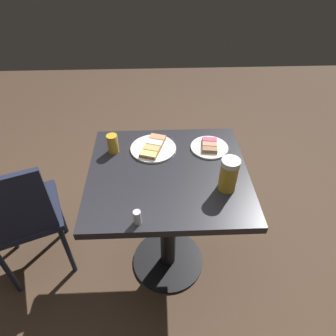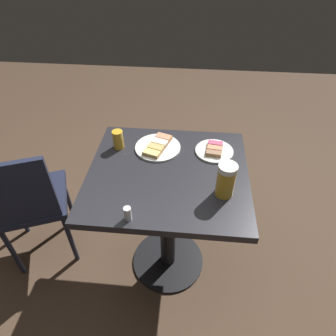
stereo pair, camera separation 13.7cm
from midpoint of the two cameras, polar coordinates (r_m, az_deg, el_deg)
name	(u,v)px [view 2 (the right image)]	position (r m, az deg, el deg)	size (l,w,h in m)	color
ground_plane	(168,260)	(1.98, 2.07, -17.40)	(6.00, 6.00, 0.00)	#4C3828
cafe_table	(168,197)	(1.51, 2.61, -5.73)	(0.75, 0.68, 0.77)	black
plate_near	(214,150)	(1.52, 11.45, 3.24)	(0.19, 0.19, 0.03)	white
plate_far	(158,147)	(1.51, 0.62, 4.02)	(0.23, 0.23, 0.03)	white
beer_mug	(226,179)	(1.27, 14.16, -2.27)	(0.08, 0.13, 0.16)	gold
beer_glass_small	(118,139)	(1.51, -7.00, 5.35)	(0.05, 0.05, 0.10)	gold
salt_shaker	(128,214)	(1.17, -4.41, -8.89)	(0.03, 0.03, 0.06)	silver
cafe_chair	(28,201)	(1.76, -23.26, -6.00)	(0.49, 0.49, 0.84)	#1E2338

